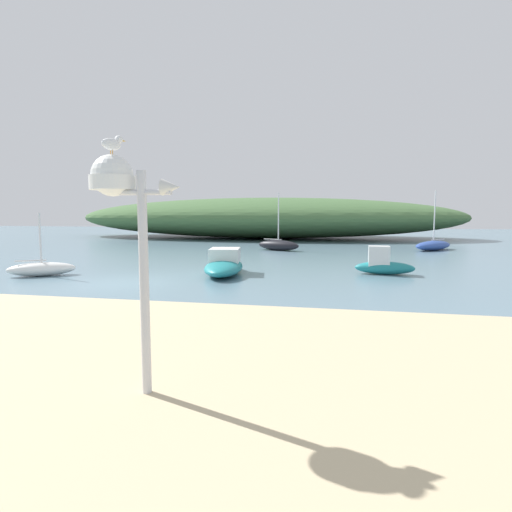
% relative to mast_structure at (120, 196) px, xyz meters
% --- Properties ---
extents(ground_plane, '(120.00, 120.00, 0.00)m').
position_rel_mast_structure_xyz_m(ground_plane, '(-4.99, 8.81, -2.75)').
color(ground_plane, slate).
extents(distant_hill, '(40.60, 15.24, 4.17)m').
position_rel_mast_structure_xyz_m(distant_hill, '(-5.34, 38.24, -0.66)').
color(distant_hill, '#476B3D').
rests_on(distant_hill, ground).
extents(mast_structure, '(1.19, 0.57, 3.06)m').
position_rel_mast_structure_xyz_m(mast_structure, '(0.00, 0.00, 0.00)').
color(mast_structure, silver).
rests_on(mast_structure, beach_sand).
extents(seagull_on_radar, '(0.22, 0.35, 0.25)m').
position_rel_mast_structure_xyz_m(seagull_on_radar, '(-0.09, 0.02, 0.65)').
color(seagull_on_radar, orange).
rests_on(seagull_on_radar, mast_structure).
extents(motorboat_off_point, '(2.44, 0.79, 1.18)m').
position_rel_mast_structure_xyz_m(motorboat_off_point, '(4.49, 13.00, -2.33)').
color(motorboat_off_point, teal).
rests_on(motorboat_off_point, ground).
extents(sailboat_mid_channel, '(3.51, 3.79, 4.11)m').
position_rel_mast_structure_xyz_m(sailboat_mid_channel, '(9.05, 25.62, -2.41)').
color(sailboat_mid_channel, '#2D4C9E').
rests_on(sailboat_mid_channel, ground).
extents(motorboat_centre_water, '(2.19, 4.31, 1.06)m').
position_rel_mast_structure_xyz_m(motorboat_centre_water, '(-2.00, 11.71, -2.34)').
color(motorboat_centre_water, teal).
rests_on(motorboat_centre_water, ground).
extents(sailboat_inner_mooring, '(2.61, 2.14, 2.56)m').
position_rel_mast_structure_xyz_m(sailboat_inner_mooring, '(-9.14, 9.77, -2.45)').
color(sailboat_inner_mooring, white).
rests_on(sailboat_inner_mooring, ground).
extents(sailboat_near_shore, '(3.31, 2.19, 3.94)m').
position_rel_mast_structure_xyz_m(sailboat_near_shore, '(-1.44, 23.26, -2.37)').
color(sailboat_near_shore, black).
rests_on(sailboat_near_shore, ground).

